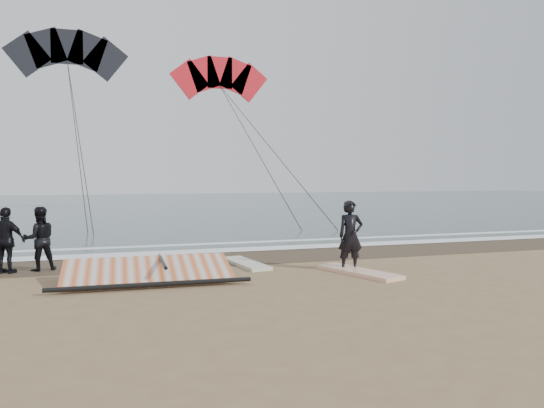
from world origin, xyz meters
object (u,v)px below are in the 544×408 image
at_px(board_white, 358,272).
at_px(sail_rig, 145,273).
at_px(man_main, 351,236).
at_px(board_cream, 246,263).

bearing_deg(board_white, sail_rig, 154.58).
height_order(man_main, board_cream, man_main).
bearing_deg(man_main, sail_rig, -177.25).
height_order(man_main, board_white, man_main).
relative_size(board_white, board_cream, 1.10).
relative_size(board_cream, sail_rig, 0.51).
bearing_deg(board_white, man_main, 72.31).
xyz_separation_m(man_main, board_white, (0.01, -0.42, -0.82)).
height_order(board_cream, sail_rig, sail_rig).
height_order(man_main, sail_rig, man_main).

